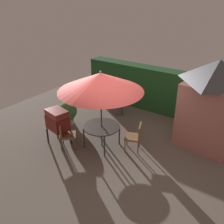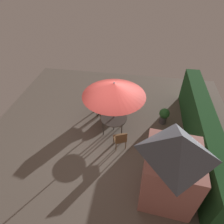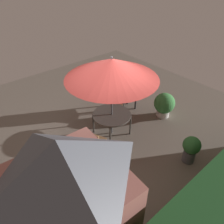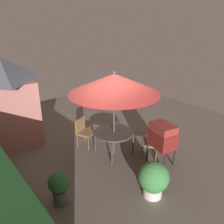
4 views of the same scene
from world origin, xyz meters
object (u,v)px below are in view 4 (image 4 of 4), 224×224
(potted_plant_by_grill, at_px, (59,186))
(patio_table, at_px, (114,134))
(potted_plant_by_shed, at_px, (154,178))
(chair_near_shed, at_px, (153,141))
(patio_umbrella, at_px, (114,84))
(chair_far_side, at_px, (84,130))
(bbq_grill, at_px, (162,136))
(garden_shed, at_px, (7,101))

(potted_plant_by_grill, bearing_deg, patio_table, -69.56)
(patio_table, xyz_separation_m, potted_plant_by_shed, (-1.93, 0.45, -0.19))
(chair_near_shed, bearing_deg, patio_umbrella, 40.78)
(chair_near_shed, distance_m, potted_plant_by_grill, 2.93)
(chair_far_side, height_order, potted_plant_by_grill, chair_far_side)
(patio_umbrella, bearing_deg, chair_far_side, 22.80)
(chair_near_shed, xyz_separation_m, potted_plant_by_grill, (0.04, 2.93, -0.06))
(chair_far_side, relative_size, potted_plant_by_shed, 1.04)
(bbq_grill, bearing_deg, patio_table, 29.34)
(garden_shed, bearing_deg, potted_plant_by_grill, 178.52)
(patio_table, bearing_deg, chair_far_side, 22.80)
(patio_table, xyz_separation_m, potted_plant_by_grill, (-0.82, 2.19, -0.20))
(bbq_grill, bearing_deg, potted_plant_by_shed, 122.17)
(patio_table, height_order, patio_umbrella, patio_umbrella)
(patio_table, xyz_separation_m, chair_far_side, (0.98, 0.41, -0.14))
(patio_table, distance_m, bbq_grill, 1.40)
(garden_shed, distance_m, patio_umbrella, 3.47)
(garden_shed, relative_size, chair_far_side, 3.07)
(patio_umbrella, xyz_separation_m, chair_far_side, (0.98, 0.41, -1.64))
(bbq_grill, height_order, chair_far_side, bbq_grill)
(bbq_grill, distance_m, potted_plant_by_shed, 1.39)
(garden_shed, distance_m, potted_plant_by_grill, 3.60)
(patio_umbrella, bearing_deg, chair_near_shed, -139.22)
(bbq_grill, height_order, potted_plant_by_grill, bbq_grill)
(patio_table, relative_size, bbq_grill, 0.95)
(garden_shed, height_order, bbq_grill, garden_shed)
(patio_umbrella, relative_size, chair_far_side, 2.78)
(potted_plant_by_grill, bearing_deg, garden_shed, -1.48)
(potted_plant_by_shed, relative_size, potted_plant_by_grill, 1.09)
(patio_umbrella, height_order, chair_near_shed, patio_umbrella)
(garden_shed, bearing_deg, bbq_grill, -144.23)
(garden_shed, xyz_separation_m, patio_table, (-2.65, -2.10, -0.75))
(patio_umbrella, xyz_separation_m, chair_near_shed, (-0.85, -0.74, -1.64))
(garden_shed, xyz_separation_m, patio_umbrella, (-2.65, -2.10, 0.75))
(chair_near_shed, xyz_separation_m, potted_plant_by_shed, (-1.07, 1.19, -0.05))
(garden_shed, distance_m, potted_plant_by_shed, 4.96)
(chair_near_shed, bearing_deg, garden_shed, 39.01)
(garden_shed, xyz_separation_m, chair_far_side, (-1.67, -1.69, -0.89))
(bbq_grill, height_order, chair_near_shed, bbq_grill)
(patio_umbrella, xyz_separation_m, bbq_grill, (-1.21, -0.68, -1.31))
(chair_near_shed, bearing_deg, potted_plant_by_shed, 132.04)
(potted_plant_by_shed, bearing_deg, potted_plant_by_grill, 57.45)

